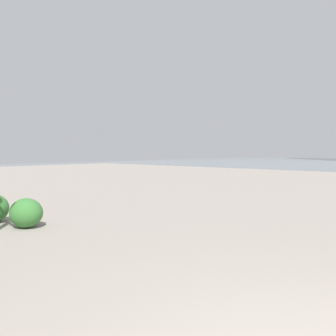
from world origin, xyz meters
TOP-DOWN VIEW (x-y plane):
  - shrub_low at (6.79, -1.10)m, footprint 0.74×0.66m

SIDE VIEW (x-z plane):
  - shrub_low at x=6.79m, z-range 0.00..0.63m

